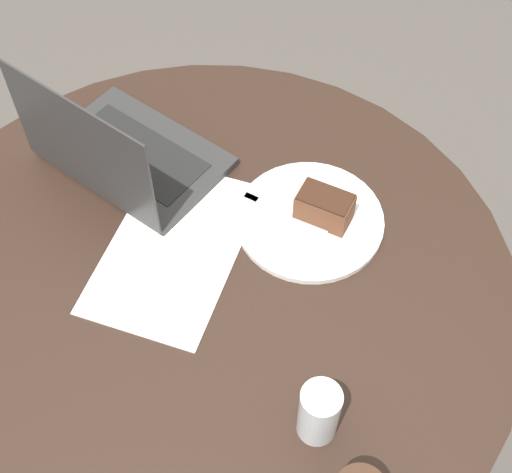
# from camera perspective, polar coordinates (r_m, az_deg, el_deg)

# --- Properties ---
(ground_plane) EXTENTS (12.00, 12.00, 0.00)m
(ground_plane) POSITION_cam_1_polar(r_m,az_deg,el_deg) (1.92, -3.00, -15.85)
(ground_plane) COLOR #4C4742
(dining_table) EXTENTS (1.09, 1.09, 0.78)m
(dining_table) POSITION_cam_1_polar(r_m,az_deg,el_deg) (1.36, -4.10, -7.09)
(dining_table) COLOR black
(dining_table) RESTS_ON ground_plane
(paper_document) EXTENTS (0.40, 0.29, 0.00)m
(paper_document) POSITION_cam_1_polar(r_m,az_deg,el_deg) (1.26, -6.54, -0.85)
(paper_document) COLOR white
(paper_document) RESTS_ON dining_table
(plate) EXTENTS (0.27, 0.27, 0.01)m
(plate) POSITION_cam_1_polar(r_m,az_deg,el_deg) (1.29, 4.31, 1.33)
(plate) COLOR white
(plate) RESTS_ON dining_table
(cake_slice) EXTENTS (0.09, 0.11, 0.06)m
(cake_slice) POSITION_cam_1_polar(r_m,az_deg,el_deg) (1.26, 5.50, 2.37)
(cake_slice) COLOR brown
(cake_slice) RESTS_ON plate
(fork) EXTENTS (0.08, 0.17, 0.00)m
(fork) POSITION_cam_1_polar(r_m,az_deg,el_deg) (1.29, 1.64, 2.21)
(fork) COLOR silver
(fork) RESTS_ON plate
(water_glass) EXTENTS (0.06, 0.06, 0.11)m
(water_glass) POSITION_cam_1_polar(r_m,az_deg,el_deg) (1.05, 5.05, -13.86)
(water_glass) COLOR silver
(water_glass) RESTS_ON dining_table
(laptop) EXTENTS (0.36, 0.40, 0.24)m
(laptop) POSITION_cam_1_polar(r_m,az_deg,el_deg) (1.36, -10.66, 6.52)
(laptop) COLOR #2D2D2D
(laptop) RESTS_ON dining_table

